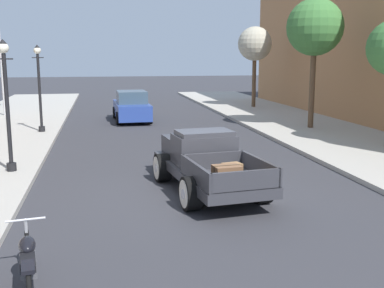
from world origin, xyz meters
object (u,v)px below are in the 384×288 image
(flagpole, at_px, (2,14))
(street_lamp_far, at_px, (39,82))
(street_tree_second, at_px, (315,28))
(hotrod_truck_gunmetal, at_px, (205,161))
(street_lamp_near, at_px, (7,96))
(car_background_blue, at_px, (132,107))
(street_tree_third, at_px, (255,44))
(motorcycle_parked, at_px, (28,261))

(flagpole, bearing_deg, street_lamp_far, -68.63)
(street_tree_second, bearing_deg, hotrod_truck_gunmetal, -128.63)
(flagpole, bearing_deg, hotrod_truck_gunmetal, -64.45)
(street_lamp_near, distance_m, flagpole, 14.68)
(hotrod_truck_gunmetal, xyz_separation_m, car_background_blue, (-1.05, 13.81, 0.01))
(street_tree_second, distance_m, street_tree_third, 9.41)
(car_background_blue, height_order, street_tree_third, street_tree_third)
(motorcycle_parked, bearing_deg, hotrod_truck_gunmetal, 51.72)
(car_background_blue, relative_size, flagpole, 0.48)
(motorcycle_parked, xyz_separation_m, car_background_blue, (2.80, 18.70, 0.33))
(street_lamp_near, relative_size, flagpole, 0.42)
(motorcycle_parked, bearing_deg, flagpole, 100.69)
(motorcycle_parked, distance_m, flagpole, 22.43)
(car_background_blue, xyz_separation_m, street_lamp_far, (-4.29, -3.81, 1.62))
(street_lamp_far, bearing_deg, hotrod_truck_gunmetal, -61.88)
(street_lamp_near, bearing_deg, street_tree_second, 27.30)
(street_lamp_near, bearing_deg, hotrod_truck_gunmetal, -24.68)
(flagpole, relative_size, street_tree_third, 1.75)
(motorcycle_parked, xyz_separation_m, street_lamp_far, (-1.49, 14.89, 1.94))
(street_lamp_near, bearing_deg, flagpole, 100.23)
(car_background_blue, bearing_deg, flagpole, 158.41)
(car_background_blue, distance_m, street_lamp_far, 5.96)
(hotrod_truck_gunmetal, distance_m, flagpole, 18.99)
(motorcycle_parked, bearing_deg, street_lamp_far, 95.71)
(street_tree_third, bearing_deg, hotrod_truck_gunmetal, -111.87)
(street_tree_third, bearing_deg, motorcycle_parked, -115.79)
(street_lamp_near, height_order, street_lamp_far, same)
(motorcycle_parked, height_order, car_background_blue, car_background_blue)
(street_lamp_far, bearing_deg, street_tree_third, 33.16)
(street_lamp_far, height_order, street_tree_second, street_tree_second)
(car_background_blue, relative_size, street_lamp_near, 1.13)
(hotrod_truck_gunmetal, height_order, street_tree_second, street_tree_second)
(street_lamp_far, bearing_deg, flagpole, 111.37)
(car_background_blue, bearing_deg, hotrod_truck_gunmetal, -85.64)
(street_tree_second, bearing_deg, street_lamp_far, 174.96)
(street_tree_third, bearing_deg, flagpole, -173.38)
(street_lamp_near, distance_m, street_tree_second, 14.24)
(hotrod_truck_gunmetal, relative_size, motorcycle_parked, 2.41)
(motorcycle_parked, relative_size, street_tree_third, 0.40)
(flagpole, height_order, street_tree_third, flagpole)
(street_lamp_near, bearing_deg, street_lamp_far, 89.89)
(hotrod_truck_gunmetal, bearing_deg, car_background_blue, 94.36)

